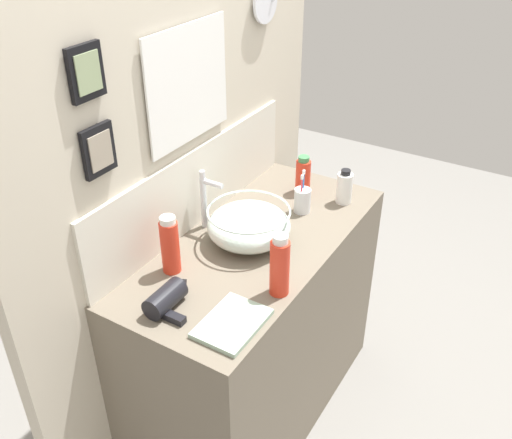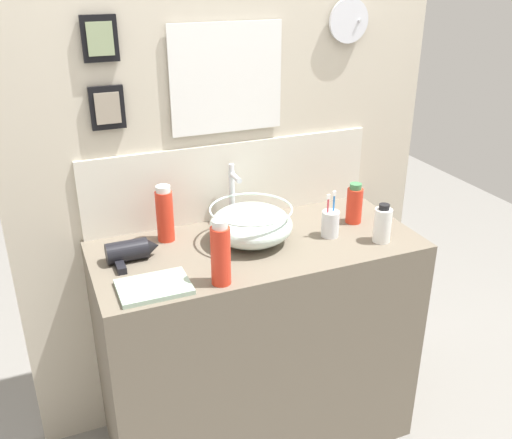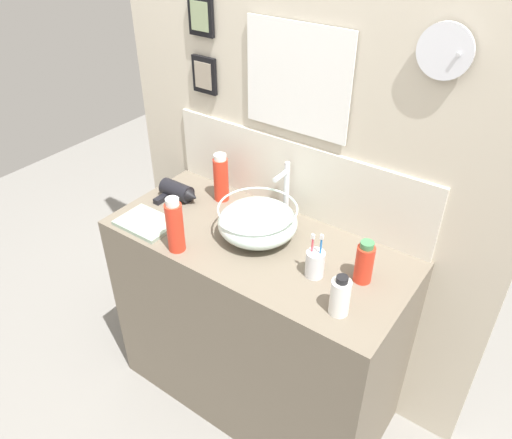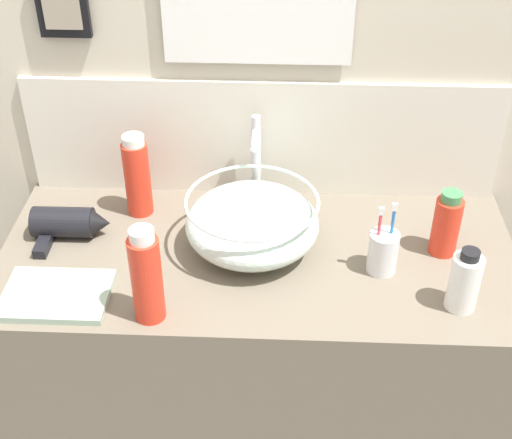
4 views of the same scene
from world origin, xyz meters
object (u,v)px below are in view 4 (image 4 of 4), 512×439
(toothbrush_cup, at_px, (383,252))
(soap_dispenser, at_px, (464,281))
(glass_bowl_sink, at_px, (252,223))
(hair_drier, at_px, (69,224))
(lotion_bottle, at_px, (137,176))
(hand_towel, at_px, (56,295))
(spray_bottle, at_px, (146,276))
(faucet, at_px, (256,156))
(shampoo_bottle, at_px, (446,224))

(toothbrush_cup, bearing_deg, soap_dispenser, -35.98)
(glass_bowl_sink, bearing_deg, hair_drier, 176.63)
(lotion_bottle, distance_m, hand_towel, 0.37)
(hair_drier, bearing_deg, soap_dispenser, -13.15)
(soap_dispenser, relative_size, spray_bottle, 0.66)
(faucet, height_order, hand_towel, faucet)
(faucet, distance_m, spray_bottle, 0.48)
(glass_bowl_sink, bearing_deg, hand_towel, -154.64)
(soap_dispenser, xyz_separation_m, hand_towel, (-0.88, -0.01, -0.06))
(glass_bowl_sink, height_order, soap_dispenser, soap_dispenser)
(shampoo_bottle, xyz_separation_m, hand_towel, (-0.87, -0.20, -0.07))
(shampoo_bottle, bearing_deg, spray_bottle, -159.11)
(faucet, relative_size, toothbrush_cup, 1.35)
(glass_bowl_sink, height_order, spray_bottle, spray_bottle)
(soap_dispenser, bearing_deg, glass_bowl_sink, 157.98)
(shampoo_bottle, bearing_deg, lotion_bottle, 169.98)
(toothbrush_cup, height_order, hand_towel, toothbrush_cup)
(lotion_bottle, bearing_deg, shampoo_bottle, -10.02)
(shampoo_bottle, bearing_deg, hair_drier, 178.67)
(soap_dispenser, bearing_deg, toothbrush_cup, 144.02)
(toothbrush_cup, height_order, lotion_bottle, lotion_bottle)
(spray_bottle, bearing_deg, lotion_bottle, 103.03)
(faucet, xyz_separation_m, toothbrush_cup, (0.30, -0.26, -0.08))
(soap_dispenser, bearing_deg, hand_towel, -179.10)
(glass_bowl_sink, relative_size, toothbrush_cup, 1.73)
(hair_drier, xyz_separation_m, spray_bottle, (0.24, -0.27, 0.07))
(faucet, xyz_separation_m, shampoo_bottle, (0.45, -0.19, -0.06))
(hair_drier, height_order, spray_bottle, spray_bottle)
(hair_drier, distance_m, lotion_bottle, 0.20)
(hair_drier, distance_m, toothbrush_cup, 0.75)
(toothbrush_cup, height_order, spray_bottle, spray_bottle)
(shampoo_bottle, relative_size, spray_bottle, 0.73)
(hair_drier, bearing_deg, hand_towel, -83.07)
(faucet, height_order, soap_dispenser, faucet)
(glass_bowl_sink, distance_m, spray_bottle, 0.32)
(toothbrush_cup, bearing_deg, lotion_bottle, 160.71)
(lotion_bottle, distance_m, shampoo_bottle, 0.75)
(hair_drier, relative_size, hand_towel, 0.81)
(lotion_bottle, relative_size, shampoo_bottle, 1.32)
(faucet, relative_size, hand_towel, 1.05)
(hair_drier, distance_m, soap_dispenser, 0.93)
(hair_drier, relative_size, shampoo_bottle, 1.13)
(spray_bottle, bearing_deg, shampoo_bottle, 20.89)
(glass_bowl_sink, height_order, hair_drier, glass_bowl_sink)
(faucet, bearing_deg, shampoo_bottle, -22.76)
(lotion_bottle, distance_m, soap_dispenser, 0.82)
(soap_dispenser, height_order, spray_bottle, spray_bottle)
(hand_towel, bearing_deg, hair_drier, 96.93)
(hair_drier, height_order, toothbrush_cup, toothbrush_cup)
(faucet, relative_size, hair_drier, 1.30)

